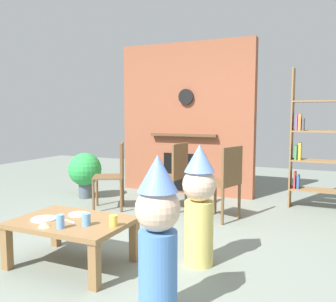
# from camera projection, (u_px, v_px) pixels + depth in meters

# --- Properties ---
(ground_plane) EXTENTS (12.00, 12.00, 0.00)m
(ground_plane) POSITION_uv_depth(u_px,v_px,m) (136.00, 252.00, 3.41)
(ground_plane) COLOR gray
(brick_fireplace_feature) EXTENTS (2.20, 0.28, 2.40)m
(brick_fireplace_feature) POSITION_uv_depth(u_px,v_px,m) (186.00, 120.00, 5.86)
(brick_fireplace_feature) COLOR #935138
(brick_fireplace_feature) RESTS_ON ground_plane
(bookshelf) EXTENTS (0.90, 0.28, 1.90)m
(bookshelf) POSITION_uv_depth(u_px,v_px,m) (321.00, 143.00, 4.89)
(bookshelf) COLOR olive
(bookshelf) RESTS_ON ground_plane
(coffee_table) EXTENTS (0.97, 0.68, 0.39)m
(coffee_table) POSITION_uv_depth(u_px,v_px,m) (72.00, 227.00, 3.09)
(coffee_table) COLOR olive
(coffee_table) RESTS_ON ground_plane
(paper_cup_near_left) EXTENTS (0.07, 0.07, 0.10)m
(paper_cup_near_left) POSITION_uv_depth(u_px,v_px,m) (86.00, 219.00, 2.93)
(paper_cup_near_left) COLOR #669EE0
(paper_cup_near_left) RESTS_ON coffee_table
(paper_cup_near_right) EXTENTS (0.07, 0.07, 0.09)m
(paper_cup_near_right) POSITION_uv_depth(u_px,v_px,m) (113.00, 221.00, 2.90)
(paper_cup_near_right) COLOR #F2CC4C
(paper_cup_near_right) RESTS_ON coffee_table
(paper_cup_center) EXTENTS (0.06, 0.06, 0.11)m
(paper_cup_center) POSITION_uv_depth(u_px,v_px,m) (60.00, 221.00, 2.85)
(paper_cup_center) COLOR #669EE0
(paper_cup_center) RESTS_ON coffee_table
(paper_plate_front) EXTENTS (0.17, 0.17, 0.01)m
(paper_plate_front) POSITION_uv_depth(u_px,v_px,m) (78.00, 214.00, 3.23)
(paper_plate_front) COLOR white
(paper_plate_front) RESTS_ON coffee_table
(paper_plate_rear) EXTENTS (0.21, 0.21, 0.01)m
(paper_plate_rear) POSITION_uv_depth(u_px,v_px,m) (44.00, 219.00, 3.09)
(paper_plate_rear) COLOR white
(paper_plate_rear) RESTS_ON coffee_table
(birthday_cake_slice) EXTENTS (0.10, 0.10, 0.06)m
(birthday_cake_slice) POSITION_uv_depth(u_px,v_px,m) (44.00, 223.00, 2.89)
(birthday_cake_slice) COLOR #EAC68C
(birthday_cake_slice) RESTS_ON coffee_table
(table_fork) EXTENTS (0.15, 0.06, 0.01)m
(table_fork) POSITION_uv_depth(u_px,v_px,m) (69.00, 221.00, 3.04)
(table_fork) COLOR silver
(table_fork) RESTS_ON coffee_table
(child_with_cone_hat) EXTENTS (0.29, 0.29, 1.04)m
(child_with_cone_hat) POSITION_uv_depth(u_px,v_px,m) (158.00, 232.00, 2.28)
(child_with_cone_hat) COLOR #4C7FC6
(child_with_cone_hat) RESTS_ON ground_plane
(child_in_pink) EXTENTS (0.29, 0.29, 1.03)m
(child_in_pink) POSITION_uv_depth(u_px,v_px,m) (199.00, 202.00, 3.07)
(child_in_pink) COLOR #E0CC66
(child_in_pink) RESTS_ON ground_plane
(dining_chair_left) EXTENTS (0.54, 0.54, 0.90)m
(dining_chair_left) POSITION_uv_depth(u_px,v_px,m) (115.00, 171.00, 4.91)
(dining_chair_left) COLOR brown
(dining_chair_left) RESTS_ON ground_plane
(dining_chair_middle) EXTENTS (0.44, 0.44, 0.90)m
(dining_chair_middle) POSITION_uv_depth(u_px,v_px,m) (174.00, 172.00, 4.84)
(dining_chair_middle) COLOR brown
(dining_chair_middle) RESTS_ON ground_plane
(dining_chair_right) EXTENTS (0.51, 0.51, 0.90)m
(dining_chair_right) POSITION_uv_depth(u_px,v_px,m) (225.00, 179.00, 4.38)
(dining_chair_right) COLOR brown
(dining_chair_right) RESTS_ON ground_plane
(potted_plant_short) EXTENTS (0.50, 0.50, 0.69)m
(potted_plant_short) POSITION_uv_depth(u_px,v_px,m) (85.00, 171.00, 5.56)
(potted_plant_short) COLOR #4C5660
(potted_plant_short) RESTS_ON ground_plane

